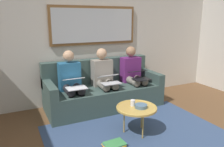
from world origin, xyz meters
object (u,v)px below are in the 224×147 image
Objects in this scene: person_middle at (104,77)px; laptop_silver at (109,79)px; laptop_white at (75,83)px; person_left at (133,73)px; framed_mirror at (94,25)px; magazine_stack at (114,145)px; coffee_table at (137,108)px; laptop_black at (139,75)px; couch at (103,91)px; bowl at (141,106)px; cup at (133,103)px; person_right at (71,81)px.

laptop_silver is (0.00, 0.24, 0.01)m from person_middle.
person_left is at bearing -169.56° from laptop_white.
framed_mirror is at bearing -90.00° from person_middle.
person_left is at bearing -159.26° from laptop_silver.
person_left reaches higher than laptop_silver.
framed_mirror is 5.28× the size of magazine_stack.
laptop_black is (-0.63, -0.91, 0.23)m from coffee_table.
bowl is (-0.06, 1.27, 0.13)m from couch.
laptop_silver is 0.64m from laptop_white.
couch is 1.51m from magazine_stack.
person_left is 0.24m from laptop_black.
person_middle reaches higher than cup.
framed_mirror is 19.79× the size of cup.
magazine_stack is (0.47, 0.20, -0.37)m from coffee_table.
framed_mirror reaches higher than person_left.
laptop_white is (1.28, -0.00, -0.00)m from laptop_black.
cup is at bearing 52.24° from laptop_black.
laptop_silver is at bearing -90.49° from cup.
framed_mirror is 4.72× the size of laptop_black.
person_right reaches higher than laptop_white.
laptop_black is at bearing 132.66° from framed_mirror.
framed_mirror is at bearing -90.00° from laptop_silver.
magazine_stack is (0.51, 0.15, -0.41)m from bowl.
framed_mirror is at bearing -35.52° from person_left.
couch is 1.93× the size of person_left.
couch is 0.71m from person_left.
framed_mirror is 1.32m from laptop_white.
bowl is 0.48× the size of laptop_black.
couch is at bearing -90.35° from cup.
coffee_table is 1.32m from person_left.
couch is at bearing -25.59° from laptop_black.
person_left reaches higher than laptop_white.
cup is at bearing -61.68° from bowl.
person_right reaches higher than laptop_silver.
person_right is (1.28, 0.00, 0.00)m from person_left.
laptop_white is at bearing 10.44° from person_left.
cup is 0.85m from laptop_silver.
laptop_silver is at bearing -112.24° from magazine_stack.
couch is 1.22m from coffee_table.
person_left is at bearing -121.09° from cup.
bowl is 0.16× the size of person_middle.
couch reaches higher than coffee_table.
person_middle reaches higher than magazine_stack.
framed_mirror is 1.23m from person_left.
framed_mirror is 1.88m from cup.
couch is at bearing -173.87° from person_right.
bowl reaches higher than magazine_stack.
coffee_table is 1.17m from person_middle.
bowl is 1.14m from laptop_black.
framed_mirror is 9.78× the size of bowl.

